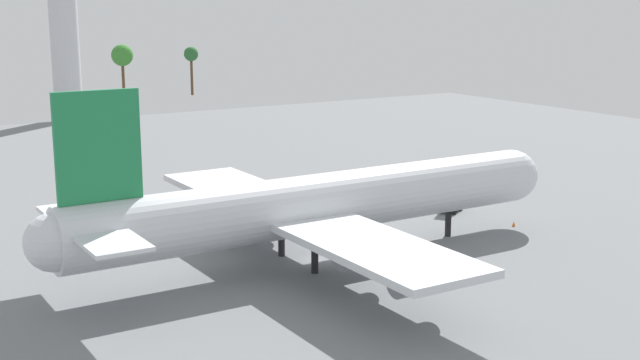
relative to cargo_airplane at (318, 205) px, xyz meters
The scene contains 7 objects.
ground_plane 5.87m from the cargo_airplane, ahead, with size 234.52×234.52×0.00m, color slate.
cargo_airplane is the anchor object (origin of this frame).
catering_truck 26.54m from the cargo_airplane, 18.87° to the left, with size 4.26×3.57×2.48m.
baggage_tug 24.27m from the cargo_airplane, 36.13° to the left, with size 4.56×4.13×2.44m.
pushback_tractor 24.40m from the cargo_airplane, 117.44° to the left, with size 4.68×3.72×2.07m.
safety_cone_nose 27.18m from the cargo_airplane, ahead, with size 0.42×0.42×0.59m, color orange.
control_tower 120.52m from the cargo_airplane, 86.33° to the left, with size 11.76×11.76×37.15m.
Camera 1 is at (-43.37, -69.93, 25.91)m, focal length 47.06 mm.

